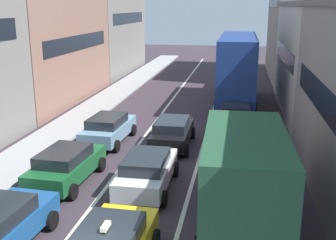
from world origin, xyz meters
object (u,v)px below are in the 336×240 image
Objects in this scene: sedan_right_lane_behind_truck at (240,140)px; bus_mid_queue_primary at (237,67)px; wagon_right_lane_far at (235,114)px; removalist_box_truck at (243,174)px; sedan_centre_lane_second at (147,171)px; sedan_left_lane_third at (108,128)px; wagon_left_lane_second at (66,165)px; hatchback_centre_lane_third at (172,132)px.

bus_mid_queue_primary reaches higher than sedan_right_lane_behind_truck.
wagon_right_lane_far is 6.17m from bus_mid_queue_primary.
sedan_centre_lane_second is (-3.73, 2.54, -1.18)m from removalist_box_truck.
wagon_right_lane_far is (3.31, 9.61, 0.00)m from sedan_centre_lane_second.
bus_mid_queue_primary is (6.61, 9.96, 2.03)m from sedan_left_lane_third.
sedan_right_lane_behind_truck is at bearing -178.45° from wagon_right_lane_far.
removalist_box_truck is at bearing -106.93° from wagon_left_lane_second.
hatchback_centre_lane_third is (3.57, 5.35, 0.00)m from wagon_left_lane_second.
wagon_right_lane_far is (-0.41, 12.15, -1.18)m from removalist_box_truck.
hatchback_centre_lane_third is at bearing 141.05° from wagon_right_lane_far.
sedan_right_lane_behind_truck is (3.61, 4.68, 0.00)m from sedan_centre_lane_second.
sedan_centre_lane_second is 5.91m from sedan_right_lane_behind_truck.
hatchback_centre_lane_third is at bearing 162.72° from bus_mid_queue_primary.
wagon_right_lane_far is at bearing 0.24° from removalist_box_truck.
wagon_left_lane_second is 1.02× the size of hatchback_centre_lane_third.
sedan_centre_lane_second is 0.99× the size of sedan_left_lane_third.
hatchback_centre_lane_third is at bearing 22.62° from removalist_box_truck.
sedan_right_lane_behind_truck is 0.42× the size of bus_mid_queue_primary.
hatchback_centre_lane_third and sedan_left_lane_third have the same top height.
bus_mid_queue_primary is (6.70, 15.38, 2.03)m from wagon_left_lane_second.
wagon_left_lane_second is 5.42m from sedan_left_lane_third.
wagon_right_lane_far is at bearing 1.43° from sedan_right_lane_behind_truck.
sedan_right_lane_behind_truck is at bearing -0.79° from removalist_box_truck.
removalist_box_truck is 7.70m from wagon_left_lane_second.
wagon_left_lane_second is at bearing 88.86° from sedan_centre_lane_second.
sedan_centre_lane_second and wagon_right_lane_far have the same top height.
sedan_centre_lane_second and wagon_left_lane_second have the same top height.
hatchback_centre_lane_third is 0.41× the size of bus_mid_queue_primary.
sedan_left_lane_third is at bearing 119.93° from wagon_right_lane_far.
sedan_centre_lane_second is 3.43m from wagon_left_lane_second.
wagon_right_lane_far is at bearing -55.71° from sedan_left_lane_third.
removalist_box_truck is 1.77× the size of wagon_left_lane_second.
hatchback_centre_lane_third is 5.27m from wagon_right_lane_far.
sedan_left_lane_third is at bearing 146.46° from bus_mid_queue_primary.
wagon_left_lane_second is 1.01× the size of sedan_right_lane_behind_truck.
wagon_left_lane_second is at bearing 121.31° from sedan_right_lane_behind_truck.
hatchback_centre_lane_third is 0.99× the size of sedan_right_lane_behind_truck.
sedan_left_lane_third is (-3.48, 0.07, 0.00)m from hatchback_centre_lane_third.
sedan_left_lane_third is 1.00× the size of sedan_right_lane_behind_truck.
wagon_right_lane_far is at bearing -179.49° from bus_mid_queue_primary.
wagon_left_lane_second is 0.42× the size of bus_mid_queue_primary.
removalist_box_truck is 8.79m from hatchback_centre_lane_third.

